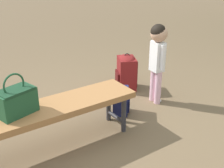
% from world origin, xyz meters
% --- Properties ---
extents(ground_plane, '(40.00, 40.00, 0.00)m').
position_xyz_m(ground_plane, '(0.00, 0.00, 0.00)').
color(ground_plane, brown).
rests_on(ground_plane, ground).
extents(park_bench, '(1.65, 0.68, 0.45)m').
position_xyz_m(park_bench, '(-0.42, 0.17, 0.39)').
color(park_bench, '#9E6B3D').
rests_on(park_bench, ground).
extents(handbag, '(0.34, 0.21, 0.37)m').
position_xyz_m(handbag, '(-0.71, 0.26, 0.58)').
color(handbag, '#1E4C2D').
rests_on(handbag, park_bench).
extents(child_standing, '(0.20, 0.26, 0.98)m').
position_xyz_m(child_standing, '(1.01, 0.10, 0.65)').
color(child_standing, '#E5B2C6').
rests_on(child_standing, ground).
extents(backpack_large, '(0.35, 0.37, 0.51)m').
position_xyz_m(backpack_large, '(1.05, 0.62, 0.25)').
color(backpack_large, maroon).
rests_on(backpack_large, ground).
extents(backpack_small, '(0.26, 0.25, 0.36)m').
position_xyz_m(backpack_small, '(0.51, 0.20, 0.18)').
color(backpack_small, '#191E4C').
rests_on(backpack_small, ground).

